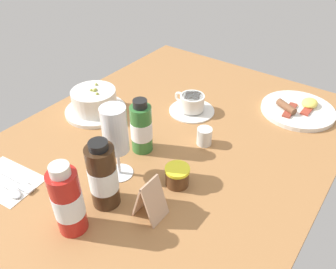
{
  "coord_description": "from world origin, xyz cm",
  "views": [
    {
      "loc": [
        61.54,
        44.36,
        58.67
      ],
      "look_at": [
        2.78,
        1.42,
        4.1
      ],
      "focal_mm": 36.16,
      "sensor_mm": 36.0,
      "label": 1
    }
  ],
  "objects": [
    {
      "name": "ground_plane",
      "position": [
        0.0,
        0.0,
        -1.5
      ],
      "size": [
        110.0,
        84.0,
        3.0
      ],
      "primitive_type": "cube",
      "color": "#9E6B3D"
    },
    {
      "name": "porridge_bowl",
      "position": [
        2.22,
        -27.3,
        3.87
      ],
      "size": [
        19.04,
        19.04,
        8.42
      ],
      "color": "silver",
      "rests_on": "ground_plane"
    },
    {
      "name": "cutlery_setting",
      "position": [
        37.08,
        -22.14,
        0.27
      ],
      "size": [
        13.17,
        17.76,
        0.9
      ],
      "color": "silver",
      "rests_on": "ground_plane"
    },
    {
      "name": "coffee_cup",
      "position": [
        -16.12,
        -3.13,
        2.44
      ],
      "size": [
        14.39,
        14.39,
        5.71
      ],
      "color": "silver",
      "rests_on": "ground_plane"
    },
    {
      "name": "creamer_jug",
      "position": [
        -4.13,
        8.68,
        2.56
      ],
      "size": [
        5.03,
        4.18,
        5.49
      ],
      "color": "silver",
      "rests_on": "ground_plane"
    },
    {
      "name": "wine_glass",
      "position": [
        18.58,
        -2.02,
        12.56
      ],
      "size": [
        6.78,
        6.78,
        19.35
      ],
      "color": "white",
      "rests_on": "ground_plane"
    },
    {
      "name": "jam_jar",
      "position": [
        13.08,
        11.67,
        2.54
      ],
      "size": [
        5.97,
        5.97,
        5.02
      ],
      "color": "#502F19",
      "rests_on": "ground_plane"
    },
    {
      "name": "sauce_bottle_green",
      "position": [
        7.69,
        -3.63,
        6.97
      ],
      "size": [
        5.76,
        5.76,
        15.42
      ],
      "color": "#337233",
      "rests_on": "ground_plane"
    },
    {
      "name": "sauce_bottle_red",
      "position": [
        36.46,
        1.39,
        7.89
      ],
      "size": [
        6.14,
        6.14,
        17.37
      ],
      "color": "#B21E19",
      "rests_on": "ground_plane"
    },
    {
      "name": "sauce_bottle_brown",
      "position": [
        27.24,
        1.97,
        7.97
      ],
      "size": [
        6.38,
        6.38,
        17.21
      ],
      "color": "#382314",
      "rests_on": "ground_plane"
    },
    {
      "name": "breakfast_plate",
      "position": [
        -35.73,
        24.37,
        0.94
      ],
      "size": [
        22.73,
        22.73,
        3.7
      ],
      "color": "silver",
      "rests_on": "ground_plane"
    },
    {
      "name": "menu_card",
      "position": [
        24.17,
        12.26,
        4.91
      ],
      "size": [
        5.64,
        6.18,
        9.93
      ],
      "color": "tan",
      "rests_on": "ground_plane"
    }
  ]
}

